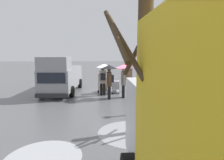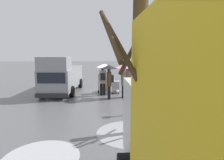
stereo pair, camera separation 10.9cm
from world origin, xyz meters
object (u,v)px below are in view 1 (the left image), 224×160
Objects in this scene: hand_dolly_boxes at (103,84)px; street_lamp at (192,63)px; pedestrian_black_side at (128,70)px; shopping_cart_vendor at (115,85)px; pedestrian_far_side at (123,73)px; pedestrian_pink_side at (103,72)px; pedestrian_white_side at (109,74)px; bare_tree_near at (189,76)px; cargo_van_parked_right at (62,76)px; bare_tree_far at (142,96)px.

street_lamp reaches higher than hand_dolly_boxes.
pedestrian_black_side is (-1.89, -0.79, 0.91)m from hand_dolly_boxes.
pedestrian_far_side is (-0.39, 1.33, 1.02)m from shopping_cart_vendor.
pedestrian_pink_side and pedestrian_white_side have the same top height.
pedestrian_white_side and pedestrian_far_side have the same top height.
bare_tree_near reaches higher than pedestrian_black_side.
cargo_van_parked_right is 4.14× the size of hand_dolly_boxes.
bare_tree_far is (-0.14, 8.62, 0.63)m from pedestrian_white_side.
shopping_cart_vendor is 0.49× the size of pedestrian_white_side.
pedestrian_white_side is at bearing 72.55° from shopping_cart_vendor.
pedestrian_far_side reaches higher than shopping_cart_vendor.
shopping_cart_vendor is (-3.81, 0.41, -0.61)m from cargo_van_parked_right.
pedestrian_far_side is (-1.27, 1.28, 0.91)m from hand_dolly_boxes.
street_lamp reaches higher than pedestrian_black_side.
pedestrian_far_side is 0.47× the size of bare_tree_far.
pedestrian_black_side reaches higher than shopping_cart_vendor.
bare_tree_far is (-0.47, 9.61, 0.63)m from pedestrian_pink_side.
pedestrian_black_side is at bearing -79.26° from bare_tree_near.
bare_tree_near is (-3.21, 6.17, 1.32)m from hand_dolly_boxes.
cargo_van_parked_right is 2.54× the size of pedestrian_black_side.
hand_dolly_boxes is 0.61× the size of pedestrian_pink_side.
street_lamp reaches higher than pedestrian_pink_side.
bare_tree_far is at bearing 92.74° from hand_dolly_boxes.
hand_dolly_boxes is at bearing 3.57° from shopping_cart_vendor.
cargo_van_parked_right is 8.61m from street_lamp.
hand_dolly_boxes reaches higher than shopping_cart_vendor.
bare_tree_near reaches higher than shopping_cart_vendor.
cargo_van_parked_right is 1.20× the size of bare_tree_far.
hand_dolly_boxes is 0.61× the size of pedestrian_white_side.
cargo_van_parked_right is at bearing -19.99° from pedestrian_pink_side.
bare_tree_far reaches higher than pedestrian_white_side.
pedestrian_far_side is at bearing -94.96° from bare_tree_far.
pedestrian_black_side is at bearing -143.09° from pedestrian_pink_side.
street_lamp is (-2.48, 4.74, 0.79)m from pedestrian_black_side.
pedestrian_far_side is 0.55× the size of bare_tree_near.
pedestrian_pink_side is 9.64m from bare_tree_far.
cargo_van_parked_right is 4.85m from pedestrian_black_side.
bare_tree_far is at bearing 58.26° from street_lamp.
cargo_van_parked_right is 3.01m from hand_dolly_boxes.
pedestrian_white_side is 0.55× the size of bare_tree_near.
pedestrian_black_side is (-1.87, -1.40, 0.01)m from pedestrian_pink_side.
pedestrian_far_side is at bearing -160.80° from pedestrian_white_side.
street_lamp is at bearing 148.89° from cargo_van_parked_right.
pedestrian_black_side is 7.09m from bare_tree_near.
bare_tree_near reaches higher than pedestrian_white_side.
shopping_cart_vendor is 5.61m from street_lamp.
shopping_cart_vendor is 1.72m from pedestrian_far_side.
bare_tree_near reaches higher than hand_dolly_boxes.
street_lamp is (-3.11, 2.67, 0.79)m from pedestrian_far_side.
street_lamp is (-3.50, 4.00, 1.80)m from shopping_cart_vendor.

